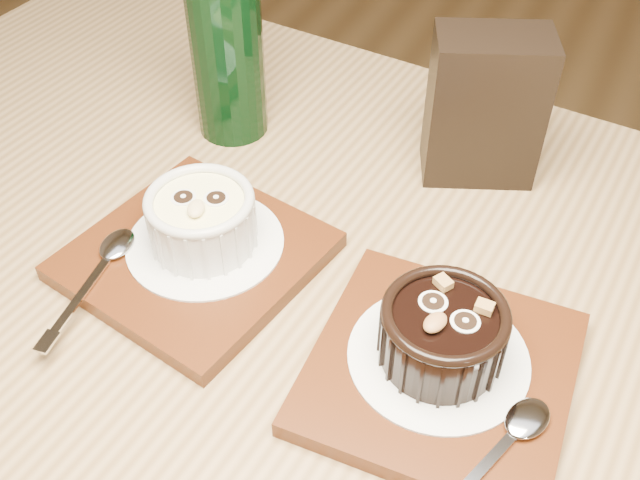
% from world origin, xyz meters
% --- Properties ---
extents(table, '(1.27, 0.91, 0.75)m').
position_xyz_m(table, '(-0.09, 0.13, 0.66)').
color(table, brown).
rests_on(table, ground).
extents(tray_left, '(0.21, 0.21, 0.01)m').
position_xyz_m(tray_left, '(-0.22, 0.16, 0.76)').
color(tray_left, '#50230D').
rests_on(tray_left, table).
extents(doily_left, '(0.13, 0.13, 0.00)m').
position_xyz_m(doily_left, '(-0.21, 0.17, 0.77)').
color(doily_left, white).
rests_on(doily_left, tray_left).
extents(ramekin_white, '(0.09, 0.09, 0.05)m').
position_xyz_m(ramekin_white, '(-0.21, 0.17, 0.79)').
color(ramekin_white, silver).
rests_on(ramekin_white, doily_left).
extents(spoon_left, '(0.04, 0.14, 0.01)m').
position_xyz_m(spoon_left, '(-0.27, 0.10, 0.77)').
color(spoon_left, silver).
rests_on(spoon_left, tray_left).
extents(tray_right, '(0.19, 0.19, 0.01)m').
position_xyz_m(tray_right, '(0.00, 0.14, 0.76)').
color(tray_right, '#50230D').
rests_on(tray_right, table).
extents(doily_right, '(0.13, 0.13, 0.00)m').
position_xyz_m(doily_right, '(-0.00, 0.14, 0.77)').
color(doily_right, white).
rests_on(doily_right, tray_right).
extents(ramekin_dark, '(0.09, 0.09, 0.05)m').
position_xyz_m(ramekin_dark, '(-0.00, 0.15, 0.79)').
color(ramekin_dark, black).
rests_on(ramekin_dark, doily_right).
extents(spoon_right, '(0.07, 0.14, 0.01)m').
position_xyz_m(spoon_right, '(0.06, 0.09, 0.77)').
color(spoon_right, silver).
rests_on(spoon_right, tray_right).
extents(condiment_stand, '(0.12, 0.09, 0.14)m').
position_xyz_m(condiment_stand, '(-0.05, 0.38, 0.82)').
color(condiment_stand, black).
rests_on(condiment_stand, table).
extents(green_bottle, '(0.07, 0.07, 0.26)m').
position_xyz_m(green_bottle, '(-0.29, 0.34, 0.85)').
color(green_bottle, black).
rests_on(green_bottle, table).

